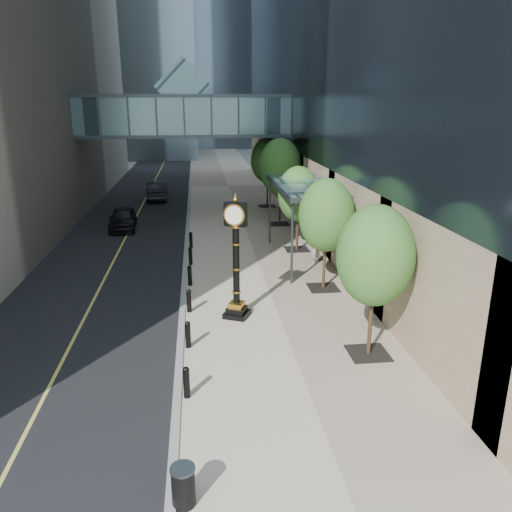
# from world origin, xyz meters

# --- Properties ---
(ground) EXTENTS (320.00, 320.00, 0.00)m
(ground) POSITION_xyz_m (0.00, 0.00, 0.00)
(ground) COLOR gray
(ground) RESTS_ON ground
(road) EXTENTS (8.00, 180.00, 0.02)m
(road) POSITION_xyz_m (-7.00, 40.00, 0.01)
(road) COLOR black
(road) RESTS_ON ground
(sidewalk) EXTENTS (8.00, 180.00, 0.06)m
(sidewalk) POSITION_xyz_m (1.00, 40.00, 0.03)
(sidewalk) COLOR #C6B498
(sidewalk) RESTS_ON ground
(curb) EXTENTS (0.25, 180.00, 0.07)m
(curb) POSITION_xyz_m (-3.00, 40.00, 0.04)
(curb) COLOR gray
(curb) RESTS_ON ground
(skywalk) EXTENTS (17.00, 4.20, 5.80)m
(skywalk) POSITION_xyz_m (-3.00, 28.00, 7.71)
(skywalk) COLOR slate
(skywalk) RESTS_ON ground
(entrance_canopy) EXTENTS (3.00, 8.00, 4.38)m
(entrance_canopy) POSITION_xyz_m (3.48, 14.00, 4.19)
(entrance_canopy) COLOR #383F44
(entrance_canopy) RESTS_ON ground
(bollard_row) EXTENTS (0.20, 16.20, 0.90)m
(bollard_row) POSITION_xyz_m (-2.70, 9.00, 0.51)
(bollard_row) COLOR black
(bollard_row) RESTS_ON sidewalk
(street_trees) EXTENTS (2.97, 28.68, 6.10)m
(street_trees) POSITION_xyz_m (3.60, 17.16, 3.80)
(street_trees) COLOR black
(street_trees) RESTS_ON sidewalk
(street_clock) EXTENTS (1.24, 1.24, 4.98)m
(street_clock) POSITION_xyz_m (-0.75, 6.71, 2.22)
(street_clock) COLOR black
(street_clock) RESTS_ON sidewalk
(trash_bin) EXTENTS (0.63, 0.63, 0.90)m
(trash_bin) POSITION_xyz_m (-2.70, -3.19, 0.51)
(trash_bin) COLOR black
(trash_bin) RESTS_ON sidewalk
(pedestrian) EXTENTS (0.67, 0.56, 1.57)m
(pedestrian) POSITION_xyz_m (4.09, 13.30, 0.84)
(pedestrian) COLOR #ADA79F
(pedestrian) RESTS_ON sidewalk
(car_near) EXTENTS (2.05, 4.50, 1.50)m
(car_near) POSITION_xyz_m (-7.45, 22.57, 0.77)
(car_near) COLOR black
(car_near) RESTS_ON road
(car_far) EXTENTS (1.99, 5.14, 1.67)m
(car_far) POSITION_xyz_m (-5.85, 33.51, 0.85)
(car_far) COLOR black
(car_far) RESTS_ON road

